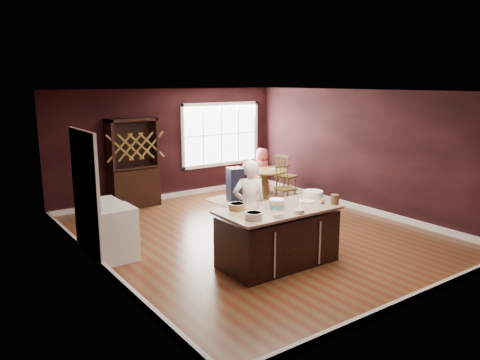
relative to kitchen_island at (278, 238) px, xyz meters
name	(u,v)px	position (x,y,z in m)	size (l,w,h in m)	color
room_shell	(255,165)	(0.60, 1.40, 0.91)	(7.00, 7.00, 7.00)	brown
window	(221,134)	(2.10, 4.87, 1.06)	(2.36, 0.10, 1.66)	white
doorway	(86,198)	(-2.37, 2.00, 0.59)	(0.08, 1.26, 2.13)	white
kitchen_island	(278,238)	(0.00, 0.00, 0.00)	(1.91, 1.00, 0.92)	black
dining_table	(264,178)	(2.40, 3.41, 0.10)	(1.15, 1.15, 0.75)	brown
baker	(249,206)	(-0.02, 0.74, 0.36)	(0.58, 0.38, 1.60)	white
layer_cake	(277,204)	(0.01, 0.05, 0.55)	(0.34, 0.34, 0.14)	white
bowl_blue	(254,216)	(-0.66, -0.23, 0.53)	(0.26, 0.26, 0.10)	white
bowl_yellow	(237,207)	(-0.56, 0.32, 0.53)	(0.26, 0.26, 0.10)	olive
bowl_pink	(279,215)	(-0.30, -0.38, 0.51)	(0.16, 0.16, 0.06)	white
bowl_olive	(299,211)	(0.08, -0.39, 0.51)	(0.16, 0.16, 0.06)	beige
drinking_glass	(298,200)	(0.43, 0.01, 0.55)	(0.07, 0.07, 0.15)	silver
dinner_plate	(307,201)	(0.65, 0.04, 0.49)	(0.25, 0.25, 0.02)	beige
white_tub	(313,194)	(0.94, 0.20, 0.54)	(0.34, 0.34, 0.12)	white
stoneware_crock	(335,199)	(0.91, -0.33, 0.56)	(0.13, 0.13, 0.16)	brown
toy_figurine	(323,201)	(0.76, -0.21, 0.53)	(0.05, 0.05, 0.09)	gold
rug	(264,199)	(2.40, 3.41, -0.43)	(2.39, 1.84, 0.01)	brown
chair_east	(286,174)	(3.18, 3.46, 0.10)	(0.45, 0.43, 1.07)	brown
chair_south	(286,187)	(2.34, 2.53, 0.05)	(0.41, 0.39, 0.97)	brown
chair_north	(258,175)	(2.81, 4.19, 0.01)	(0.38, 0.36, 0.90)	#945B1F
seated_woman	(262,171)	(2.73, 3.91, 0.16)	(0.58, 0.38, 1.19)	#D05054
high_chair	(235,184)	(1.71, 3.65, 0.00)	(0.35, 0.35, 0.87)	#1B263D
toddler	(231,168)	(1.65, 3.76, 0.37)	(0.18, 0.14, 0.26)	#8CA5BF
table_plate	(273,169)	(2.62, 3.33, 0.32)	(0.20, 0.20, 0.02)	beige
table_cup	(255,167)	(2.23, 3.56, 0.36)	(0.13, 0.13, 0.10)	silver
hutch	(133,163)	(-0.47, 4.62, 0.59)	(1.12, 0.47, 2.05)	black
washer	(115,234)	(-2.04, 1.68, 0.00)	(0.61, 0.59, 0.89)	white
dryer	(102,225)	(-2.04, 2.32, -0.01)	(0.60, 0.58, 0.87)	white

